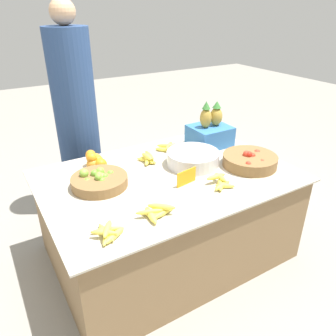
{
  "coord_description": "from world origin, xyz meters",
  "views": [
    {
      "loc": [
        -0.96,
        -1.59,
        1.62
      ],
      "look_at": [
        0.0,
        0.0,
        0.68
      ],
      "focal_mm": 35.0,
      "sensor_mm": 36.0,
      "label": 1
    }
  ],
  "objects_px": {
    "lime_bowl": "(99,180)",
    "produce_crate": "(210,132)",
    "vendor_person": "(77,122)",
    "tomato_basket": "(250,160)",
    "metal_bowl": "(193,158)",
    "price_sign": "(186,177)"
  },
  "relations": [
    {
      "from": "vendor_person",
      "to": "tomato_basket",
      "type": "bearing_deg",
      "value": -52.41
    },
    {
      "from": "metal_bowl",
      "to": "produce_crate",
      "type": "distance_m",
      "value": 0.39
    },
    {
      "from": "lime_bowl",
      "to": "tomato_basket",
      "type": "xyz_separation_m",
      "value": [
        0.97,
        -0.26,
        0.0
      ]
    },
    {
      "from": "tomato_basket",
      "to": "vendor_person",
      "type": "distance_m",
      "value": 1.38
    },
    {
      "from": "tomato_basket",
      "to": "metal_bowl",
      "type": "relative_size",
      "value": 1.02
    },
    {
      "from": "price_sign",
      "to": "produce_crate",
      "type": "xyz_separation_m",
      "value": [
        0.5,
        0.43,
        0.06
      ]
    },
    {
      "from": "metal_bowl",
      "to": "price_sign",
      "type": "xyz_separation_m",
      "value": [
        -0.19,
        -0.2,
        0.0
      ]
    },
    {
      "from": "lime_bowl",
      "to": "produce_crate",
      "type": "xyz_separation_m",
      "value": [
        0.96,
        0.17,
        0.07
      ]
    },
    {
      "from": "produce_crate",
      "to": "lime_bowl",
      "type": "bearing_deg",
      "value": -169.91
    },
    {
      "from": "produce_crate",
      "to": "tomato_basket",
      "type": "bearing_deg",
      "value": -89.07
    },
    {
      "from": "tomato_basket",
      "to": "produce_crate",
      "type": "distance_m",
      "value": 0.44
    },
    {
      "from": "metal_bowl",
      "to": "produce_crate",
      "type": "relative_size",
      "value": 1.01
    },
    {
      "from": "lime_bowl",
      "to": "metal_bowl",
      "type": "distance_m",
      "value": 0.65
    },
    {
      "from": "lime_bowl",
      "to": "price_sign",
      "type": "relative_size",
      "value": 2.25
    },
    {
      "from": "price_sign",
      "to": "vendor_person",
      "type": "xyz_separation_m",
      "value": [
        -0.33,
        1.08,
        0.09
      ]
    },
    {
      "from": "price_sign",
      "to": "vendor_person",
      "type": "distance_m",
      "value": 1.13
    },
    {
      "from": "price_sign",
      "to": "vendor_person",
      "type": "relative_size",
      "value": 0.09
    },
    {
      "from": "tomato_basket",
      "to": "price_sign",
      "type": "bearing_deg",
      "value": 178.99
    },
    {
      "from": "produce_crate",
      "to": "vendor_person",
      "type": "bearing_deg",
      "value": 141.8
    },
    {
      "from": "lime_bowl",
      "to": "tomato_basket",
      "type": "bearing_deg",
      "value": -15.24
    },
    {
      "from": "tomato_basket",
      "to": "metal_bowl",
      "type": "distance_m",
      "value": 0.38
    },
    {
      "from": "metal_bowl",
      "to": "lime_bowl",
      "type": "bearing_deg",
      "value": 175.34
    }
  ]
}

